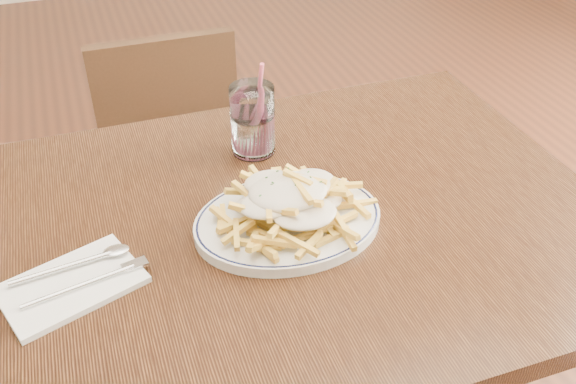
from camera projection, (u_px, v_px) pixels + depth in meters
name	position (u px, v px, depth m)	size (l,w,h in m)	color
table	(257.00, 257.00, 1.11)	(1.20, 0.80, 0.75)	black
chair_far	(168.00, 141.00, 1.84)	(0.37, 0.37, 0.80)	#301D10
fries_plate	(288.00, 221.00, 1.05)	(0.33, 0.29, 0.02)	white
loaded_fries	(288.00, 197.00, 1.02)	(0.27, 0.23, 0.07)	#E8BC47
napkin	(71.00, 285.00, 0.94)	(0.20, 0.13, 0.01)	white
cutlery	(70.00, 278.00, 0.94)	(0.21, 0.11, 0.01)	silver
water_glass	(253.00, 124.00, 1.21)	(0.08, 0.08, 0.18)	white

